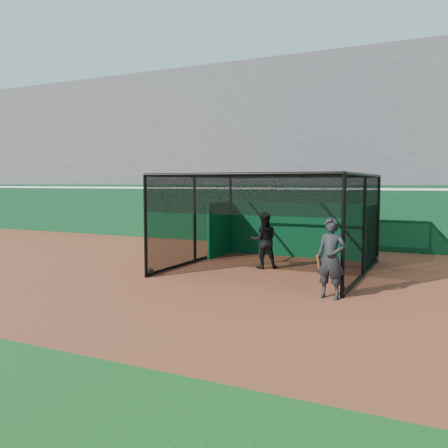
% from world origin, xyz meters
% --- Properties ---
extents(ground, '(120.00, 120.00, 0.00)m').
position_xyz_m(ground, '(0.00, 0.00, 0.00)').
color(ground, brown).
rests_on(ground, ground).
extents(outfield_wall, '(50.00, 0.50, 2.50)m').
position_xyz_m(outfield_wall, '(0.00, 8.50, 1.29)').
color(outfield_wall, '#0A391A').
rests_on(outfield_wall, ground).
extents(grandstand, '(50.00, 7.85, 8.95)m').
position_xyz_m(grandstand, '(0.00, 12.27, 4.48)').
color(grandstand, '#4C4C4F').
rests_on(grandstand, ground).
extents(batting_cage, '(5.42, 5.56, 2.80)m').
position_xyz_m(batting_cage, '(1.14, 3.05, 1.40)').
color(batting_cage, black).
rests_on(batting_cage, ground).
extents(batter, '(1.04, 0.97, 1.70)m').
position_xyz_m(batter, '(0.87, 3.04, 0.85)').
color(batter, black).
rests_on(batter, ground).
extents(on_deck_player, '(0.71, 0.52, 1.82)m').
position_xyz_m(on_deck_player, '(3.58, 0.16, 0.91)').
color(on_deck_player, black).
rests_on(on_deck_player, ground).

